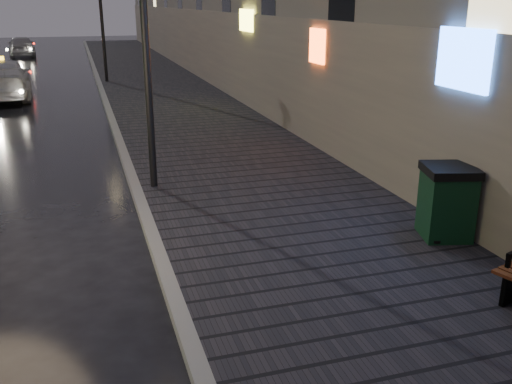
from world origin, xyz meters
TOP-DOWN VIEW (x-y plane):
  - sidewalk at (3.90, 21.00)m, footprint 4.60×58.00m
  - curb at (1.50, 21.00)m, footprint 0.20×58.00m
  - lamp_near at (1.85, 6.00)m, footprint 0.36×0.36m
  - lamp_far at (1.85, 22.00)m, footprint 0.36×0.36m
  - trash_bin at (5.80, 2.12)m, footprint 0.91×0.91m
  - taxi_mid at (-2.18, 19.10)m, footprint 2.35×5.19m
  - car_far at (-2.84, 37.72)m, footprint 2.07×4.19m

SIDE VIEW (x-z plane):
  - sidewalk at x=3.90m, z-range 0.00..0.15m
  - curb at x=1.50m, z-range 0.00..0.15m
  - car_far at x=-2.84m, z-range 0.00..1.37m
  - trash_bin at x=5.80m, z-range 0.16..1.29m
  - taxi_mid at x=-2.18m, z-range 0.00..1.47m
  - lamp_near at x=1.85m, z-range 0.85..6.13m
  - lamp_far at x=1.85m, z-range 0.85..6.13m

